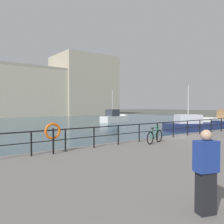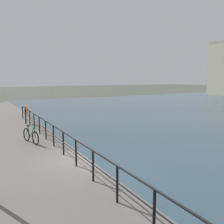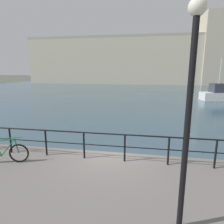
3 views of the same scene
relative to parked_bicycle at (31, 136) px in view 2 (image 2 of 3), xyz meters
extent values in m
plane|color=#4C5147|center=(3.70, 1.64, -1.26)|extent=(240.00, 240.00, 0.00)
cylinder|color=black|center=(-8.29, 0.89, 0.14)|extent=(0.07, 0.07, 1.05)
cylinder|color=black|center=(-6.71, 0.89, 0.14)|extent=(0.07, 0.07, 1.05)
cylinder|color=black|center=(-5.13, 0.89, 0.14)|extent=(0.07, 0.07, 1.05)
cylinder|color=black|center=(-3.54, 0.89, 0.14)|extent=(0.07, 0.07, 1.05)
cylinder|color=black|center=(-1.96, 0.89, 0.14)|extent=(0.07, 0.07, 1.05)
cylinder|color=black|center=(-0.38, 0.89, 0.14)|extent=(0.07, 0.07, 1.05)
cylinder|color=black|center=(1.20, 0.89, 0.14)|extent=(0.07, 0.07, 1.05)
cylinder|color=black|center=(2.78, 0.89, 0.14)|extent=(0.07, 0.07, 1.05)
cylinder|color=black|center=(4.37, 0.89, 0.14)|extent=(0.07, 0.07, 1.05)
cylinder|color=black|center=(5.95, 0.89, 0.14)|extent=(0.07, 0.07, 1.05)
cylinder|color=black|center=(7.53, 0.89, 0.14)|extent=(0.07, 0.07, 1.05)
cylinder|color=black|center=(9.11, 0.89, 0.14)|extent=(0.07, 0.07, 1.05)
cylinder|color=black|center=(3.58, 0.89, 0.66)|extent=(23.73, 0.06, 0.06)
cylinder|color=black|center=(3.58, 0.89, 0.19)|extent=(23.73, 0.04, 0.04)
torus|color=black|center=(0.51, 0.13, -0.03)|extent=(0.71, 0.24, 0.72)
torus|color=black|center=(-0.50, -0.13, -0.03)|extent=(0.71, 0.24, 0.72)
cylinder|color=#146638|center=(0.16, 0.04, 0.21)|extent=(0.54, 0.17, 0.66)
cylinder|color=#146638|center=(-0.19, -0.05, 0.18)|extent=(0.24, 0.09, 0.58)
cylinder|color=#146638|center=(0.06, 0.02, 0.50)|extent=(0.71, 0.22, 0.11)
cylinder|color=#146638|center=(-0.30, -0.08, -0.07)|extent=(0.43, 0.14, 0.12)
cylinder|color=#146638|center=(-0.40, -0.10, 0.22)|extent=(0.26, 0.10, 0.51)
cylinder|color=#146638|center=(0.46, 0.12, 0.25)|extent=(0.14, 0.07, 0.57)
cube|color=black|center=(-0.29, -0.07, 0.50)|extent=(0.24, 0.14, 0.05)
cylinder|color=#146638|center=(0.41, 0.11, 0.58)|extent=(0.51, 0.15, 0.02)
cylinder|color=black|center=(-5.80, 0.71, 0.19)|extent=(0.08, 0.08, 1.15)
torus|color=orange|center=(-5.80, 0.77, 0.63)|extent=(0.75, 0.11, 0.75)
camera|label=1|loc=(-9.87, -9.00, 1.79)|focal=37.06mm
camera|label=2|loc=(12.87, -2.26, 3.02)|focal=38.37mm
camera|label=3|loc=(5.08, -6.01, 3.03)|focal=31.75mm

